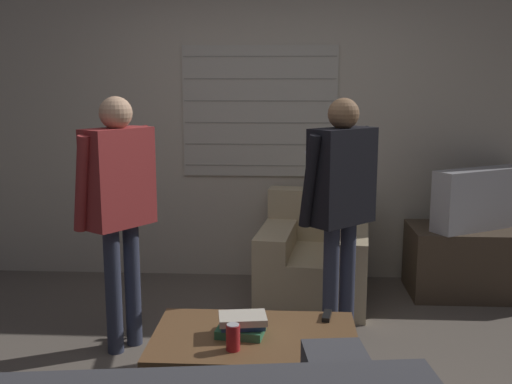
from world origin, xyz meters
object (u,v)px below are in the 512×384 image
object	(u,v)px
armchair_beige	(314,259)
tv	(482,198)
soda_can	(233,337)
spare_remote	(327,316)
person_right_standing	(340,192)
coffee_table	(255,342)
book_stack	(242,325)
person_left_standing	(118,193)

from	to	relation	value
armchair_beige	tv	distance (m)	1.38
soda_can	spare_remote	xyz separation A→B (m)	(0.46, 0.41, -0.05)
soda_can	spare_remote	world-z (taller)	soda_can
tv	person_right_standing	distance (m)	1.53
coffee_table	tv	xyz separation A→B (m)	(1.65, 1.87, 0.37)
book_stack	spare_remote	size ratio (longest dim) A/B	1.91
person_right_standing	soda_can	xyz separation A→B (m)	(-0.57, -1.09, -0.49)
coffee_table	person_right_standing	bearing A→B (deg)	62.44
person_right_standing	tv	bearing A→B (deg)	-3.78
book_stack	armchair_beige	bearing A→B (deg)	76.13
armchair_beige	soda_can	distance (m)	1.96
tv	soda_can	xyz separation A→B (m)	(-1.74, -2.04, -0.27)
person_left_standing	spare_remote	bearing A→B (deg)	-77.86
person_right_standing	soda_can	distance (m)	1.32
person_left_standing	book_stack	xyz separation A→B (m)	(0.81, -0.76, -0.51)
person_right_standing	armchair_beige	bearing A→B (deg)	55.06
coffee_table	book_stack	distance (m)	0.11
person_left_standing	soda_can	xyz separation A→B (m)	(0.79, -0.93, -0.50)
armchair_beige	person_right_standing	world-z (taller)	person_right_standing
tv	person_left_standing	size ratio (longest dim) A/B	0.54
person_left_standing	coffee_table	bearing A→B (deg)	-95.84
person_left_standing	person_right_standing	size ratio (longest dim) A/B	1.01
coffee_table	person_right_standing	xyz separation A→B (m)	(0.48, 0.91, 0.59)
person_right_standing	coffee_table	bearing A→B (deg)	-160.50
person_right_standing	book_stack	distance (m)	1.18
person_right_standing	spare_remote	size ratio (longest dim) A/B	11.62
soda_can	person_right_standing	bearing A→B (deg)	62.37
person_right_standing	book_stack	xyz separation A→B (m)	(-0.54, -0.92, -0.50)
book_stack	spare_remote	world-z (taller)	book_stack
tv	spare_remote	size ratio (longest dim) A/B	6.32
tv	soda_can	bearing A→B (deg)	19.06
tv	person_left_standing	bearing A→B (deg)	-6.64
person_right_standing	person_left_standing	bearing A→B (deg)	143.76
spare_remote	person_right_standing	bearing A→B (deg)	90.49
tv	person_right_standing	xyz separation A→B (m)	(-1.18, -0.96, 0.22)
book_stack	spare_remote	distance (m)	0.49
tv	book_stack	xyz separation A→B (m)	(-1.72, -1.88, -0.28)
tv	spare_remote	bearing A→B (deg)	21.38
armchair_beige	person_right_standing	bearing A→B (deg)	105.13
spare_remote	tv	bearing A→B (deg)	61.63
coffee_table	person_right_standing	world-z (taller)	person_right_standing
armchair_beige	soda_can	xyz separation A→B (m)	(-0.45, -1.90, 0.19)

